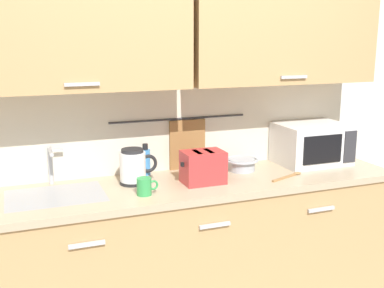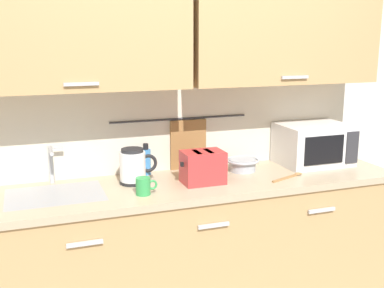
{
  "view_description": "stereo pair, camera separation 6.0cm",
  "coord_description": "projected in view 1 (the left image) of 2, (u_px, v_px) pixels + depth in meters",
  "views": [
    {
      "loc": [
        -0.98,
        -2.23,
        1.74
      ],
      "look_at": [
        -0.0,
        0.33,
        1.12
      ],
      "focal_mm": 44.55,
      "sensor_mm": 36.0,
      "label": 1
    },
    {
      "loc": [
        -0.92,
        -2.25,
        1.74
      ],
      "look_at": [
        -0.0,
        0.33,
        1.12
      ],
      "focal_mm": 44.55,
      "sensor_mm": 36.0,
      "label": 2
    }
  ],
  "objects": [
    {
      "name": "electric_kettle",
      "position": [
        134.0,
        167.0,
        2.76
      ],
      "size": [
        0.23,
        0.16,
        0.21
      ],
      "color": "black",
      "rests_on": "counter_unit"
    },
    {
      "name": "mixing_bowl",
      "position": [
        242.0,
        164.0,
        3.04
      ],
      "size": [
        0.21,
        0.21,
        0.08
      ],
      "color": "#A5ADB7",
      "rests_on": "counter_unit"
    },
    {
      "name": "back_wall_assembly",
      "position": [
        181.0,
        73.0,
        2.9
      ],
      "size": [
        3.7,
        0.41,
        2.5
      ],
      "color": "silver",
      "rests_on": "ground"
    },
    {
      "name": "mug_near_sink",
      "position": [
        145.0,
        186.0,
        2.57
      ],
      "size": [
        0.12,
        0.08,
        0.09
      ],
      "color": "green",
      "rests_on": "counter_unit"
    },
    {
      "name": "dish_soap_bottle",
      "position": [
        145.0,
        161.0,
        2.94
      ],
      "size": [
        0.06,
        0.06,
        0.2
      ],
      "color": "#3F8CD8",
      "rests_on": "counter_unit"
    },
    {
      "name": "microwave",
      "position": [
        312.0,
        144.0,
        3.21
      ],
      "size": [
        0.46,
        0.35,
        0.27
      ],
      "color": "white",
      "rests_on": "counter_unit"
    },
    {
      "name": "toaster",
      "position": [
        203.0,
        167.0,
        2.77
      ],
      "size": [
        0.26,
        0.17,
        0.19
      ],
      "color": "red",
      "rests_on": "counter_unit"
    },
    {
      "name": "wooden_spoon",
      "position": [
        290.0,
        176.0,
        2.92
      ],
      "size": [
        0.27,
        0.13,
        0.01
      ],
      "color": "#9E7042",
      "rests_on": "counter_unit"
    },
    {
      "name": "counter_unit",
      "position": [
        193.0,
        250.0,
        2.92
      ],
      "size": [
        2.53,
        0.64,
        0.9
      ],
      "color": "tan",
      "rests_on": "ground"
    },
    {
      "name": "sink_faucet",
      "position": [
        51.0,
        161.0,
        2.73
      ],
      "size": [
        0.09,
        0.17,
        0.22
      ],
      "color": "#B2B5BA",
      "rests_on": "counter_unit"
    }
  ]
}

